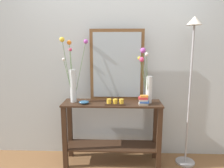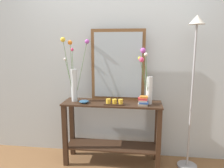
{
  "view_description": "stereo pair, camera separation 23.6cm",
  "coord_description": "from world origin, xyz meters",
  "px_view_note": "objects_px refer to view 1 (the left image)",
  "views": [
    {
      "loc": [
        0.1,
        -2.55,
        1.51
      ],
      "look_at": [
        0.0,
        0.0,
        1.04
      ],
      "focal_mm": 34.12,
      "sensor_mm": 36.0,
      "label": 1
    },
    {
      "loc": [
        0.33,
        -2.53,
        1.51
      ],
      "look_at": [
        0.0,
        0.0,
        1.04
      ],
      "focal_mm": 34.12,
      "sensor_mm": 36.0,
      "label": 2
    }
  ],
  "objects_px": {
    "mirror_leaning": "(117,65)",
    "decorative_bowl": "(84,102)",
    "tall_vase_left": "(73,77)",
    "floor_lamp": "(191,68)",
    "vase_right": "(147,81)",
    "book_stack": "(144,100)",
    "console_table": "(112,127)",
    "candle_tray": "(115,102)"
  },
  "relations": [
    {
      "from": "mirror_leaning",
      "to": "decorative_bowl",
      "type": "distance_m",
      "value": 0.62
    },
    {
      "from": "tall_vase_left",
      "to": "floor_lamp",
      "type": "bearing_deg",
      "value": 0.5
    },
    {
      "from": "tall_vase_left",
      "to": "vase_right",
      "type": "bearing_deg",
      "value": -0.88
    },
    {
      "from": "mirror_leaning",
      "to": "tall_vase_left",
      "type": "distance_m",
      "value": 0.57
    },
    {
      "from": "decorative_bowl",
      "to": "book_stack",
      "type": "height_order",
      "value": "book_stack"
    },
    {
      "from": "vase_right",
      "to": "book_stack",
      "type": "xyz_separation_m",
      "value": [
        -0.05,
        -0.08,
        -0.22
      ]
    },
    {
      "from": "vase_right",
      "to": "floor_lamp",
      "type": "xyz_separation_m",
      "value": [
        0.52,
        0.03,
        0.16
      ]
    },
    {
      "from": "console_table",
      "to": "vase_right",
      "type": "distance_m",
      "value": 0.73
    },
    {
      "from": "console_table",
      "to": "decorative_bowl",
      "type": "height_order",
      "value": "decorative_bowl"
    },
    {
      "from": "tall_vase_left",
      "to": "console_table",
      "type": "bearing_deg",
      "value": -1.09
    },
    {
      "from": "decorative_bowl",
      "to": "floor_lamp",
      "type": "bearing_deg",
      "value": 4.16
    },
    {
      "from": "console_table",
      "to": "book_stack",
      "type": "height_order",
      "value": "book_stack"
    },
    {
      "from": "decorative_bowl",
      "to": "console_table",
      "type": "bearing_deg",
      "value": 12.06
    },
    {
      "from": "console_table",
      "to": "candle_tray",
      "type": "distance_m",
      "value": 0.36
    },
    {
      "from": "console_table",
      "to": "book_stack",
      "type": "distance_m",
      "value": 0.54
    },
    {
      "from": "mirror_leaning",
      "to": "book_stack",
      "type": "relative_size",
      "value": 7.36
    },
    {
      "from": "book_stack",
      "to": "vase_right",
      "type": "bearing_deg",
      "value": 58.26
    },
    {
      "from": "mirror_leaning",
      "to": "book_stack",
      "type": "bearing_deg",
      "value": -35.57
    },
    {
      "from": "book_stack",
      "to": "candle_tray",
      "type": "bearing_deg",
      "value": -179.25
    },
    {
      "from": "candle_tray",
      "to": "mirror_leaning",
      "type": "bearing_deg",
      "value": 86.51
    },
    {
      "from": "tall_vase_left",
      "to": "vase_right",
      "type": "height_order",
      "value": "tall_vase_left"
    },
    {
      "from": "console_table",
      "to": "tall_vase_left",
      "type": "relative_size",
      "value": 1.54
    },
    {
      "from": "tall_vase_left",
      "to": "candle_tray",
      "type": "xyz_separation_m",
      "value": [
        0.52,
        -0.1,
        -0.29
      ]
    },
    {
      "from": "book_stack",
      "to": "console_table",
      "type": "bearing_deg",
      "value": 167.51
    },
    {
      "from": "mirror_leaning",
      "to": "tall_vase_left",
      "type": "height_order",
      "value": "mirror_leaning"
    },
    {
      "from": "console_table",
      "to": "vase_right",
      "type": "height_order",
      "value": "vase_right"
    },
    {
      "from": "console_table",
      "to": "mirror_leaning",
      "type": "distance_m",
      "value": 0.78
    },
    {
      "from": "vase_right",
      "to": "floor_lamp",
      "type": "bearing_deg",
      "value": 2.9
    },
    {
      "from": "vase_right",
      "to": "floor_lamp",
      "type": "relative_size",
      "value": 0.37
    },
    {
      "from": "mirror_leaning",
      "to": "floor_lamp",
      "type": "relative_size",
      "value": 0.49
    },
    {
      "from": "floor_lamp",
      "to": "mirror_leaning",
      "type": "bearing_deg",
      "value": 172.02
    },
    {
      "from": "candle_tray",
      "to": "decorative_bowl",
      "type": "xyz_separation_m",
      "value": [
        -0.38,
        0.02,
        -0.01
      ]
    },
    {
      "from": "candle_tray",
      "to": "book_stack",
      "type": "xyz_separation_m",
      "value": [
        0.34,
        0.0,
        0.02
      ]
    },
    {
      "from": "decorative_bowl",
      "to": "book_stack",
      "type": "relative_size",
      "value": 0.98
    },
    {
      "from": "vase_right",
      "to": "console_table",
      "type": "bearing_deg",
      "value": 179.35
    },
    {
      "from": "vase_right",
      "to": "book_stack",
      "type": "height_order",
      "value": "vase_right"
    },
    {
      "from": "floor_lamp",
      "to": "book_stack",
      "type": "bearing_deg",
      "value": -169.55
    },
    {
      "from": "candle_tray",
      "to": "floor_lamp",
      "type": "distance_m",
      "value": 1.0
    },
    {
      "from": "mirror_leaning",
      "to": "decorative_bowl",
      "type": "relative_size",
      "value": 7.47
    },
    {
      "from": "decorative_bowl",
      "to": "floor_lamp",
      "type": "relative_size",
      "value": 0.07
    },
    {
      "from": "tall_vase_left",
      "to": "floor_lamp",
      "type": "xyz_separation_m",
      "value": [
        1.43,
        0.01,
        0.11
      ]
    },
    {
      "from": "vase_right",
      "to": "book_stack",
      "type": "distance_m",
      "value": 0.24
    }
  ]
}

